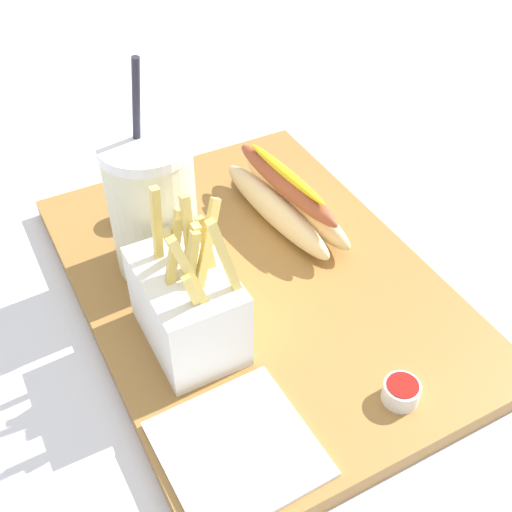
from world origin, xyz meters
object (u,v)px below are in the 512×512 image
(soda_cup, at_px, (153,206))
(napkin_stack, at_px, (238,449))
(ketchup_cup_2, at_px, (125,214))
(hot_dog_1, at_px, (285,200))
(fries_basket, at_px, (188,304))
(ketchup_cup_1, at_px, (401,391))

(soda_cup, bearing_deg, napkin_stack, 173.45)
(soda_cup, bearing_deg, ketchup_cup_2, 6.22)
(hot_dog_1, height_order, napkin_stack, hot_dog_1)
(fries_basket, height_order, ketchup_cup_2, fries_basket)
(hot_dog_1, distance_m, napkin_stack, 0.29)
(fries_basket, bearing_deg, ketchup_cup_1, -138.15)
(ketchup_cup_2, bearing_deg, soda_cup, -173.78)
(ketchup_cup_2, distance_m, napkin_stack, 0.31)
(fries_basket, relative_size, ketchup_cup_1, 5.03)
(ketchup_cup_2, bearing_deg, napkin_stack, 176.72)
(ketchup_cup_1, bearing_deg, ketchup_cup_2, 20.61)
(fries_basket, height_order, hot_dog_1, fries_basket)
(hot_dog_1, distance_m, ketchup_cup_1, 0.25)
(hot_dog_1, bearing_deg, soda_cup, 90.87)
(soda_cup, height_order, hot_dog_1, soda_cup)
(hot_dog_1, xyz_separation_m, ketchup_cup_2, (0.08, 0.16, -0.01))
(fries_basket, xyz_separation_m, hot_dog_1, (0.11, -0.16, -0.02))
(fries_basket, relative_size, ketchup_cup_2, 4.59)
(ketchup_cup_1, bearing_deg, hot_dog_1, -7.60)
(soda_cup, height_order, ketchup_cup_2, soda_cup)
(ketchup_cup_2, bearing_deg, fries_basket, 178.84)
(soda_cup, relative_size, fries_basket, 1.41)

